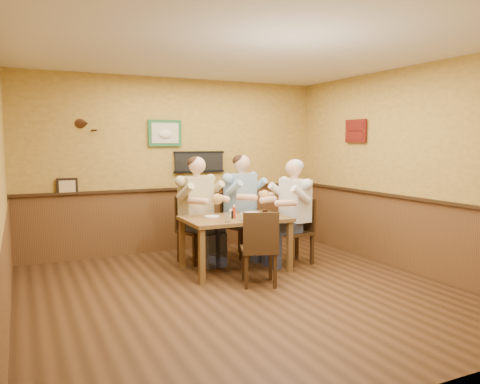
# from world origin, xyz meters

# --- Properties ---
(room) EXTENTS (5.02, 5.03, 2.81)m
(room) POSITION_xyz_m (0.13, 0.17, 1.69)
(room) COLOR #352010
(room) RESTS_ON ground
(dining_table) EXTENTS (1.40, 0.90, 0.75)m
(dining_table) POSITION_xyz_m (0.33, 0.93, 0.66)
(dining_table) COLOR brown
(dining_table) RESTS_ON ground
(chair_back_left) EXTENTS (0.58, 0.58, 0.99)m
(chair_back_left) POSITION_xyz_m (-0.00, 1.59, 0.49)
(chair_back_left) COLOR #342210
(chair_back_left) RESTS_ON ground
(chair_back_right) EXTENTS (0.60, 0.60, 1.00)m
(chair_back_right) POSITION_xyz_m (0.75, 1.65, 0.50)
(chair_back_right) COLOR #342210
(chair_back_right) RESTS_ON ground
(chair_right_end) EXTENTS (0.48, 0.48, 0.96)m
(chair_right_end) POSITION_xyz_m (1.28, 0.91, 0.48)
(chair_right_end) COLOR #342210
(chair_right_end) RESTS_ON ground
(chair_near_side) EXTENTS (0.56, 0.56, 0.94)m
(chair_near_side) POSITION_xyz_m (0.32, 0.22, 0.47)
(chair_near_side) COLOR #342210
(chair_near_side) RESTS_ON ground
(diner_tan_shirt) EXTENTS (0.82, 0.82, 1.41)m
(diner_tan_shirt) POSITION_xyz_m (-0.00, 1.59, 0.70)
(diner_tan_shirt) COLOR beige
(diner_tan_shirt) RESTS_ON ground
(diner_blue_polo) EXTENTS (0.85, 0.85, 1.42)m
(diner_blue_polo) POSITION_xyz_m (0.75, 1.65, 0.71)
(diner_blue_polo) COLOR #87ABCB
(diner_blue_polo) RESTS_ON ground
(diner_white_elder) EXTENTS (0.69, 0.69, 1.37)m
(diner_white_elder) POSITION_xyz_m (1.28, 0.91, 0.69)
(diner_white_elder) COLOR silver
(diner_white_elder) RESTS_ON ground
(water_glass_left) EXTENTS (0.11, 0.11, 0.12)m
(water_glass_left) POSITION_xyz_m (0.08, 0.61, 0.81)
(water_glass_left) COLOR white
(water_glass_left) RESTS_ON dining_table
(water_glass_mid) EXTENTS (0.08, 0.08, 0.11)m
(water_glass_mid) POSITION_xyz_m (0.29, 0.62, 0.81)
(water_glass_mid) COLOR white
(water_glass_mid) RESTS_ON dining_table
(cola_tumbler) EXTENTS (0.10, 0.10, 0.10)m
(cola_tumbler) POSITION_xyz_m (0.71, 0.79, 0.80)
(cola_tumbler) COLOR black
(cola_tumbler) RESTS_ON dining_table
(hot_sauce_bottle) EXTENTS (0.05, 0.05, 0.17)m
(hot_sauce_bottle) POSITION_xyz_m (0.26, 0.83, 0.84)
(hot_sauce_bottle) COLOR red
(hot_sauce_bottle) RESTS_ON dining_table
(salt_shaker) EXTENTS (0.04, 0.04, 0.10)m
(salt_shaker) POSITION_xyz_m (0.31, 1.04, 0.80)
(salt_shaker) COLOR white
(salt_shaker) RESTS_ON dining_table
(pepper_shaker) EXTENTS (0.05, 0.05, 0.10)m
(pepper_shaker) POSITION_xyz_m (0.24, 0.84, 0.80)
(pepper_shaker) COLOR black
(pepper_shaker) RESTS_ON dining_table
(plate_far_left) EXTENTS (0.27, 0.27, 0.01)m
(plate_far_left) POSITION_xyz_m (0.04, 1.09, 0.76)
(plate_far_left) COLOR white
(plate_far_left) RESTS_ON dining_table
(plate_far_right) EXTENTS (0.29, 0.29, 0.02)m
(plate_far_right) POSITION_xyz_m (0.69, 1.14, 0.76)
(plate_far_right) COLOR white
(plate_far_right) RESTS_ON dining_table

